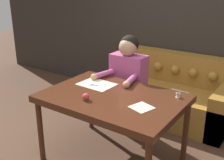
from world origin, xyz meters
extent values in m
cube|color=#2D2823|center=(0.00, 1.83, 1.30)|extent=(8.00, 0.06, 2.60)
cube|color=#472314|center=(-0.03, 0.01, 0.74)|extent=(1.41, 0.99, 0.07)
cylinder|color=#472314|center=(-0.68, -0.42, 0.35)|extent=(0.06, 0.06, 0.71)
cylinder|color=#472314|center=(-0.68, 0.45, 0.35)|extent=(0.06, 0.06, 0.71)
cylinder|color=#472314|center=(0.62, 0.45, 0.35)|extent=(0.06, 0.06, 0.71)
cube|color=olive|center=(0.02, 1.34, 0.22)|extent=(1.75, 0.88, 0.44)
cube|color=olive|center=(0.02, 1.67, 0.66)|extent=(1.75, 0.22, 0.44)
cube|color=olive|center=(-0.76, 1.34, 0.30)|extent=(0.20, 0.88, 0.60)
cube|color=olive|center=(0.79, 1.34, 0.30)|extent=(0.20, 0.88, 0.60)
sphere|color=olive|center=(-0.53, 1.55, 0.66)|extent=(0.13, 0.13, 0.13)
sphere|color=olive|center=(-0.26, 1.55, 0.66)|extent=(0.13, 0.13, 0.13)
sphere|color=olive|center=(0.02, 1.55, 0.66)|extent=(0.13, 0.13, 0.13)
sphere|color=olive|center=(0.29, 1.55, 0.66)|extent=(0.13, 0.13, 0.13)
sphere|color=olive|center=(0.56, 1.55, 0.66)|extent=(0.13, 0.13, 0.13)
cube|color=white|center=(0.20, 1.23, 0.44)|extent=(0.28, 0.22, 0.00)
cylinder|color=#33281E|center=(-0.25, 0.69, 0.25)|extent=(0.28, 0.28, 0.50)
cube|color=#B24C84|center=(-0.25, 0.69, 0.76)|extent=(0.45, 0.22, 0.53)
sphere|color=tan|center=(-0.25, 0.67, 1.13)|extent=(0.22, 0.22, 0.22)
sphere|color=black|center=(-0.25, 0.70, 1.15)|extent=(0.23, 0.23, 0.23)
cylinder|color=#B24C84|center=(-0.45, 0.42, 0.81)|extent=(0.13, 0.32, 0.07)
sphere|color=tan|center=(-0.48, 0.27, 0.81)|extent=(0.08, 0.08, 0.08)
cylinder|color=#B24C84|center=(-0.06, 0.42, 0.81)|extent=(0.14, 0.32, 0.07)
sphere|color=tan|center=(-0.03, 0.27, 0.81)|extent=(0.08, 0.08, 0.08)
cube|color=beige|center=(-0.36, 0.17, 0.78)|extent=(0.40, 0.31, 0.00)
cube|color=beige|center=(0.35, -0.07, 0.78)|extent=(0.23, 0.23, 0.00)
cube|color=silver|center=(-0.26, 0.17, 0.78)|extent=(0.11, 0.07, 0.00)
cube|color=#2D569E|center=(-0.35, 0.12, 0.78)|extent=(0.08, 0.05, 0.00)
torus|color=#2D569E|center=(-0.39, 0.10, 0.78)|extent=(0.04, 0.04, 0.01)
cube|color=silver|center=(-0.26, 0.15, 0.78)|extent=(0.12, 0.03, 0.00)
cube|color=#2D569E|center=(-0.36, 0.14, 0.78)|extent=(0.08, 0.02, 0.00)
torus|color=#2D569E|center=(-0.40, 0.13, 0.78)|extent=(0.04, 0.04, 0.01)
cylinder|color=silver|center=(-0.32, 0.14, 0.78)|extent=(0.01, 0.01, 0.01)
cylinder|color=beige|center=(0.54, 0.34, 0.80)|extent=(0.03, 0.03, 0.04)
cylinder|color=beige|center=(0.54, 0.34, 0.82)|extent=(0.04, 0.04, 0.00)
cylinder|color=beige|center=(0.54, 0.34, 0.78)|extent=(0.04, 0.04, 0.00)
cylinder|color=#4C3828|center=(-0.18, -0.24, 0.78)|extent=(0.06, 0.06, 0.01)
sphere|color=red|center=(-0.18, -0.24, 0.81)|extent=(0.07, 0.07, 0.07)
camera|label=1|loc=(1.46, -2.17, 1.91)|focal=45.00mm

